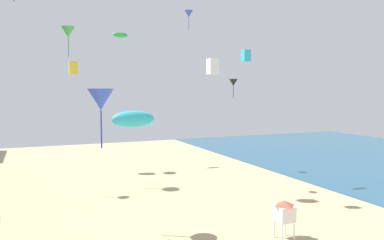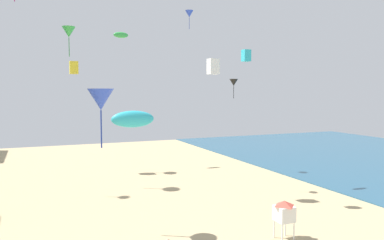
% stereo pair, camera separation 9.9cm
% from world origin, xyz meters
% --- Properties ---
extents(lifeguard_stand, '(1.10, 1.10, 2.55)m').
position_xyz_m(lifeguard_stand, '(10.75, 8.41, 1.84)').
color(lifeguard_stand, white).
rests_on(lifeguard_stand, ground).
extents(kite_blue_delta, '(1.74, 1.74, 3.96)m').
position_xyz_m(kite_blue_delta, '(0.10, 14.18, 9.06)').
color(kite_blue_delta, blue).
extents(kite_green_delta, '(1.56, 1.56, 3.55)m').
position_xyz_m(kite_green_delta, '(0.22, 36.78, 16.70)').
color(kite_green_delta, green).
extents(kite_white_box, '(0.87, 0.87, 1.37)m').
position_xyz_m(kite_white_box, '(10.79, 19.11, 11.82)').
color(kite_white_box, white).
extents(kite_black_delta, '(0.82, 0.82, 1.87)m').
position_xyz_m(kite_black_delta, '(13.87, 20.89, 10.47)').
color(kite_black_delta, black).
extents(kite_blue_delta_2, '(0.97, 0.97, 2.20)m').
position_xyz_m(kite_blue_delta_2, '(13.52, 31.27, 18.85)').
color(kite_blue_delta_2, blue).
extents(kite_yellow_box, '(0.94, 0.94, 1.48)m').
position_xyz_m(kite_yellow_box, '(0.59, 35.59, 12.42)').
color(kite_yellow_box, yellow).
extents(kite_cyan_parafoil, '(2.52, 0.70, 0.98)m').
position_xyz_m(kite_cyan_parafoil, '(1.24, 10.07, 8.00)').
color(kite_cyan_parafoil, '#2DB7CC').
extents(kite_green_parafoil, '(1.90, 0.53, 0.74)m').
position_xyz_m(kite_green_parafoil, '(6.64, 37.46, 16.82)').
color(kite_green_parafoil, green).
extents(kite_cyan_box, '(0.62, 0.62, 0.97)m').
position_xyz_m(kite_cyan_box, '(12.55, 16.41, 12.61)').
color(kite_cyan_box, '#2DB7CC').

